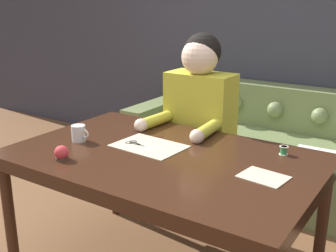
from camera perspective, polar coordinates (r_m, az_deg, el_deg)
The scene contains 10 objects.
wall_back at distance 3.72m, azimuth 15.25°, elevation 13.54°, with size 8.00×0.06×2.60m.
dining_table at distance 2.14m, azimuth -0.62°, elevation -5.50°, with size 1.53×0.98×0.73m.
couch at distance 3.47m, azimuth 13.02°, elevation -3.61°, with size 2.17×0.90×0.79m.
person at distance 2.70m, azimuth 4.24°, elevation -0.56°, with size 0.46×0.56×1.29m.
pattern_paper_main at distance 2.23m, azimuth -2.59°, elevation -2.72°, with size 0.38×0.28×0.00m.
pattern_paper_offcut at distance 1.90m, azimuth 12.80°, elevation -6.74°, with size 0.22×0.18×0.00m.
scissors at distance 2.26m, azimuth -4.19°, elevation -2.50°, with size 0.22×0.10×0.01m.
mug at distance 2.35m, azimuth -11.98°, elevation -0.97°, with size 0.11×0.08×0.09m.
thread_spool at distance 2.18m, azimuth 15.40°, elevation -3.22°, with size 0.04×0.04×0.05m.
pin_cushion at distance 2.10m, azimuth -14.21°, elevation -3.60°, with size 0.07×0.07×0.07m.
Camera 1 is at (1.19, -1.52, 1.48)m, focal length 45.00 mm.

